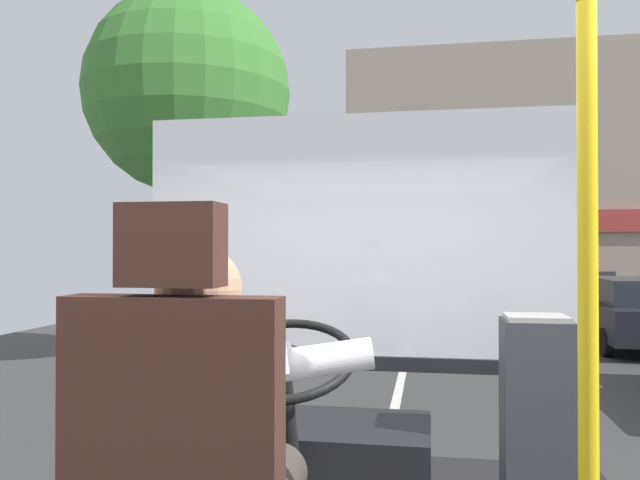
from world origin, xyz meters
TOP-DOWN VIEW (x-y plane):
  - ground at (0.00, 8.80)m, footprint 18.00×44.00m
  - bus_driver at (-0.13, -0.49)m, footprint 0.80×0.60m
  - steering_console at (-0.13, 0.73)m, footprint 1.10×1.01m
  - handrail_pole at (0.77, -0.51)m, footprint 0.04×0.04m
  - fare_box at (0.85, 0.69)m, footprint 0.27×0.25m
  - windshield_panel at (0.00, 1.62)m, footprint 2.50×0.08m
  - street_tree at (-3.54, 7.89)m, footprint 3.39×3.39m
  - shop_building at (4.44, 18.17)m, footprint 12.81×4.47m
  - parked_car_black at (4.40, 11.16)m, footprint 1.89×3.98m
  - parked_car_charcoal at (4.50, 17.10)m, footprint 2.04×3.81m

SIDE VIEW (x-z plane):
  - ground at x=0.00m, z-range -0.05..0.00m
  - parked_car_charcoal at x=4.50m, z-range 0.02..1.33m
  - parked_car_black at x=4.40m, z-range 0.02..1.38m
  - steering_console at x=-0.13m, z-range 0.57..1.45m
  - fare_box at x=0.85m, z-range 0.78..1.67m
  - bus_driver at x=-0.13m, z-range 1.08..1.85m
  - handrail_pole at x=0.77m, z-range 0.78..2.80m
  - windshield_panel at x=0.00m, z-range 1.08..2.56m
  - shop_building at x=4.44m, z-range 0.00..7.69m
  - street_tree at x=-3.54m, z-range 1.40..7.63m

